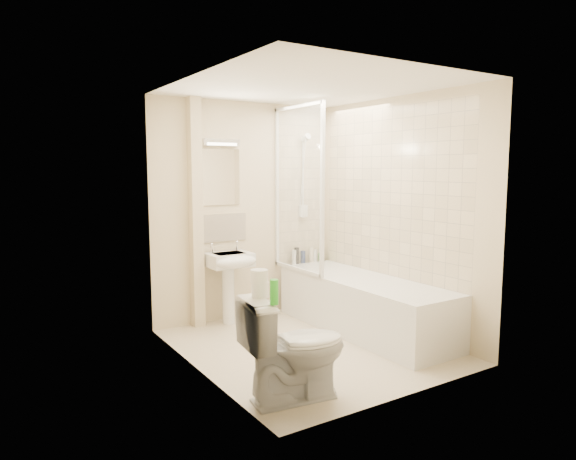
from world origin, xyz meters
TOP-DOWN VIEW (x-y plane):
  - floor at (0.00, 0.00)m, footprint 2.50×2.50m
  - wall_back at (0.00, 1.25)m, footprint 2.20×0.02m
  - wall_left at (-1.10, 0.00)m, footprint 0.02×2.50m
  - wall_right at (1.10, 0.00)m, footprint 0.02×2.50m
  - ceiling at (0.00, 0.00)m, footprint 2.20×2.50m
  - tile_back at (0.75, 1.24)m, footprint 0.70×0.01m
  - tile_right at (1.09, 0.09)m, footprint 0.01×2.10m
  - pipe_boxing at (-0.62, 1.19)m, footprint 0.12×0.12m
  - splashback at (-0.31, 1.24)m, footprint 0.60×0.02m
  - mirror at (-0.31, 1.24)m, footprint 0.46×0.01m
  - strip_light at (-0.31, 1.22)m, footprint 0.42×0.07m
  - bathtub at (0.75, 0.09)m, footprint 0.70×2.10m
  - shower_screen at (0.40, 0.80)m, footprint 0.04×0.92m
  - shower_fixture at (0.75, 1.19)m, footprint 0.10×0.16m
  - pedestal_sink at (-0.31, 1.01)m, footprint 0.46×0.44m
  - bottle_white_a at (0.59, 1.16)m, footprint 0.05×0.05m
  - bottle_black_b at (0.63, 1.16)m, footprint 0.06×0.06m
  - bottle_blue at (0.72, 1.16)m, footprint 0.06×0.06m
  - bottle_cream at (0.84, 1.16)m, footprint 0.05×0.05m
  - bottle_white_b at (0.89, 1.16)m, footprint 0.05×0.05m
  - bottle_green at (0.99, 1.16)m, footprint 0.07×0.07m
  - toilet at (-0.72, -0.85)m, footprint 0.64×0.88m
  - toilet_roll_lower at (-0.96, -0.77)m, footprint 0.12×0.12m
  - toilet_roll_upper at (-0.96, -0.77)m, footprint 0.12×0.12m
  - green_bottle at (-0.97, -0.99)m, footprint 0.06×0.06m

SIDE VIEW (x-z plane):
  - floor at x=0.00m, z-range 0.00..0.00m
  - bathtub at x=0.75m, z-range 0.01..0.56m
  - toilet at x=-0.72m, z-range 0.00..0.78m
  - bottle_green at x=0.99m, z-range 0.55..0.64m
  - bottle_white_b at x=0.89m, z-range 0.55..0.69m
  - bottle_blue at x=0.72m, z-range 0.55..0.69m
  - pedestal_sink at x=-0.31m, z-range 0.18..1.07m
  - bottle_white_a at x=0.59m, z-range 0.55..0.72m
  - bottle_cream at x=0.84m, z-range 0.55..0.73m
  - bottle_black_b at x=0.63m, z-range 0.55..0.74m
  - toilet_roll_lower at x=-0.96m, z-range 0.78..0.88m
  - green_bottle at x=-0.97m, z-range 0.78..0.95m
  - toilet_roll_upper at x=-0.96m, z-range 0.88..0.97m
  - splashback at x=-0.31m, z-range 0.88..1.18m
  - wall_back at x=0.00m, z-range 0.00..2.40m
  - wall_left at x=-1.10m, z-range 0.00..2.40m
  - wall_right at x=1.10m, z-range 0.00..2.40m
  - pipe_boxing at x=-0.62m, z-range 0.00..2.40m
  - tile_back at x=0.75m, z-range 0.55..2.30m
  - tile_right at x=1.09m, z-range 0.55..2.30m
  - shower_screen at x=0.40m, z-range 0.55..2.35m
  - shower_fixture at x=0.75m, z-range 1.05..2.04m
  - mirror at x=-0.31m, z-range 1.28..1.88m
  - strip_light at x=-0.31m, z-range 1.92..1.98m
  - ceiling at x=0.00m, z-range 2.39..2.41m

